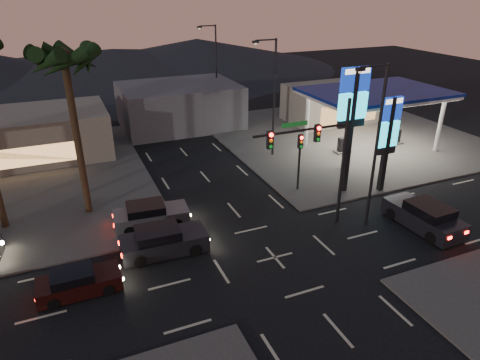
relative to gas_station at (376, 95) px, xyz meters
name	(u,v)px	position (x,y,z in m)	size (l,w,h in m)	color
ground	(275,257)	(-16.00, -12.00, -5.08)	(140.00, 140.00, 0.00)	black
corner_lot_ne	(343,136)	(0.00, 4.00, -5.02)	(24.00, 24.00, 0.12)	#47443F
gas_station	(376,95)	(0.00, 0.00, 0.00)	(12.20, 8.20, 5.47)	silver
convenience_store	(333,103)	(2.00, 9.00, -3.08)	(10.00, 6.00, 4.00)	#726B5B
pylon_sign_tall	(353,106)	(-7.50, -6.50, 1.31)	(2.20, 0.35, 9.00)	black
pylon_sign_short	(388,131)	(-5.00, -7.50, -0.42)	(1.60, 0.35, 7.00)	black
traffic_signal_mast	(320,149)	(-12.24, -10.01, 0.15)	(6.10, 0.39, 8.00)	black
pedestal_signal	(300,153)	(-10.50, -5.02, -2.16)	(0.32, 0.39, 4.30)	black
streetlight_near	(375,139)	(-9.21, -11.00, 0.64)	(2.14, 0.25, 10.00)	black
streetlight_mid	(272,92)	(-9.21, 2.00, 0.64)	(2.14, 0.25, 10.00)	black
streetlight_far	(215,66)	(-9.21, 16.00, 0.64)	(2.14, 0.25, 10.00)	black
palm_a	(66,69)	(-25.00, -2.50, 4.35)	(4.41, 4.41, 10.86)	black
building_far_west	(10,138)	(-30.00, 10.00, -3.08)	(16.00, 8.00, 4.00)	#726B5B
building_far_mid	(179,105)	(-14.00, 14.00, -2.88)	(12.00, 9.00, 4.40)	#4C4C51
hill_right	(197,53)	(-1.00, 48.00, -2.58)	(50.00, 50.00, 5.00)	black
hill_center	(114,61)	(-16.00, 48.00, -3.08)	(60.00, 60.00, 4.00)	black
car_lane_a_front	(163,241)	(-21.57, -9.06, -4.34)	(4.99, 2.23, 1.60)	black
car_lane_a_mid	(78,282)	(-26.23, -10.85, -4.47)	(4.07, 1.76, 1.32)	black
car_lane_b_front	(150,215)	(-21.57, -5.79, -4.37)	(4.83, 2.32, 1.53)	#59595B
suv_station	(425,216)	(-6.00, -12.74, -4.30)	(2.39, 5.17, 1.69)	black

